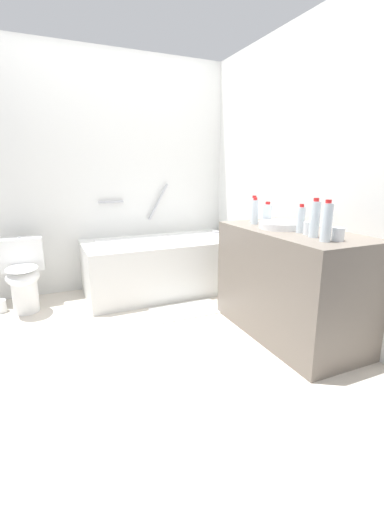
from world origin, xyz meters
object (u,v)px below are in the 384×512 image
Objects in this scene: drinking_glass_1 at (338,234)px; bath_mat at (187,310)px; drinking_glass_0 at (308,228)px; water_bottle_1 at (301,220)px; toilet at (23,274)px; water_bottle_2 at (255,212)px; water_bottle_3 at (254,210)px; water_bottle_0 at (327,222)px; water_bottle_5 at (267,214)px; toilet_paper_roll at (0,306)px; sink_faucet at (300,223)px; sink_basin at (280,225)px; bathtub at (163,264)px; water_bottle_4 at (315,219)px.

drinking_glass_1 reaches higher than bath_mat.
water_bottle_1 is at bearing 86.00° from drinking_glass_0.
toilet is 1.05× the size of bath_mat.
water_bottle_3 is at bearing 59.77° from water_bottle_2.
water_bottle_2 is 0.57m from drinking_glass_0.
water_bottle_0 is 0.74m from water_bottle_5.
sink_faucet is at bearing -29.58° from toilet_paper_roll.
water_bottle_5 reaches higher than drinking_glass_1.
drinking_glass_1 is 0.75× the size of toilet_paper_roll.
water_bottle_1 is 2.74m from toilet_paper_roll.
bath_mat is at bearing 141.66° from water_bottle_2.
drinking_glass_0 is 0.80× the size of toilet_paper_roll.
water_bottle_2 reaches higher than drinking_glass_1.
water_bottle_2 is 0.34× the size of bath_mat.
water_bottle_0 is 1.19× the size of water_bottle_2.
water_bottle_0 reaches higher than sink_basin.
water_bottle_1 reaches higher than water_bottle_5.
toilet is at bearing 179.14° from bathtub.
water_bottle_2 is 0.12m from water_bottle_3.
sink_faucet is (0.20, 0.00, 0.00)m from sink_basin.
water_bottle_5 is (0.02, 0.42, -0.01)m from water_bottle_1.
toilet_paper_roll is at bearing 141.00° from water_bottle_4.
water_bottle_2 reaches higher than sink_faucet.
water_bottle_2 is at bearing 62.16° from toilet.
bath_mat is (0.01, -0.62, -0.29)m from bathtub.
sink_faucet is at bearing 63.92° from water_bottle_0.
drinking_glass_1 is 0.13× the size of bath_mat.
toilet reaches higher than toilet_paper_roll.
drinking_glass_1 is at bearing -40.83° from toilet_paper_roll.
water_bottle_1 is at bearing -86.65° from sink_basin.
water_bottle_5 is at bearing -27.08° from toilet_paper_roll.
water_bottle_4 is (0.03, -0.64, 0.02)m from water_bottle_2.
bath_mat is 5.60× the size of toilet_paper_roll.
water_bottle_3 is 0.35× the size of bath_mat.
bathtub is 1.82m from water_bottle_4.
bathtub is 14.29× the size of toilet_paper_roll.
water_bottle_2 is 0.97× the size of water_bottle_3.
water_bottle_0 reaches higher than toilet.
water_bottle_5 is 0.29× the size of bath_mat.
water_bottle_3 reaches higher than sink_basin.
toilet is 2.59× the size of water_bottle_4.
water_bottle_1 is at bearing -35.59° from toilet_paper_roll.
bath_mat is at bearing 129.48° from sink_basin.
water_bottle_0 is 3.07× the size of drinking_glass_1.
water_bottle_0 is at bearing -116.08° from sink_faucet.
water_bottle_4 is at bearing -101.64° from water_bottle_1.
toilet is 4.43× the size of sink_faucet.
toilet is at bearing 142.01° from water_bottle_1.
water_bottle_0 is at bearing -106.33° from drinking_glass_0.
water_bottle_3 reaches higher than water_bottle_5.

